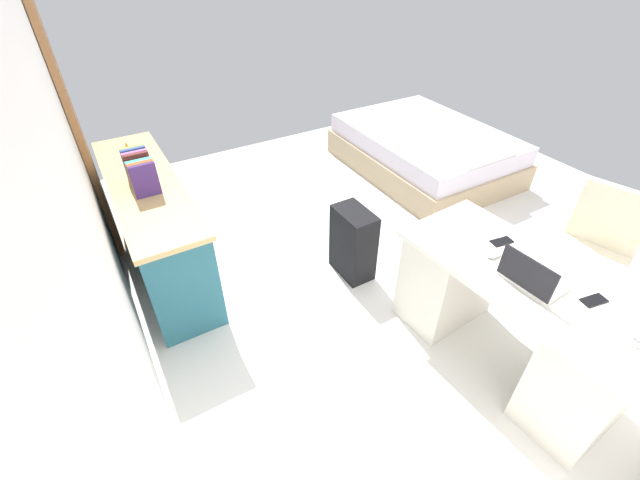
{
  "coord_description": "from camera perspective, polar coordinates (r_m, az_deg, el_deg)",
  "views": [
    {
      "loc": [
        -2.05,
        2.06,
        2.31
      ],
      "look_at": [
        -0.14,
        0.94,
        0.6
      ],
      "focal_mm": 23.37,
      "sensor_mm": 36.0,
      "label": 1
    }
  ],
  "objects": [
    {
      "name": "ground_plane",
      "position": [
        3.71,
        11.51,
        -1.66
      ],
      "size": [
        5.43,
        5.43,
        0.0
      ],
      "primitive_type": "plane",
      "color": "silver"
    },
    {
      "name": "cell_phone_by_mouse",
      "position": [
        2.79,
        23.63,
        -0.19
      ],
      "size": [
        0.09,
        0.14,
        0.01
      ],
      "primitive_type": "cube",
      "rotation": [
        0.0,
        0.0,
        -0.16
      ],
      "color": "black",
      "rests_on": "desk"
    },
    {
      "name": "computer_mouse",
      "position": [
        2.65,
        22.67,
        -1.79
      ],
      "size": [
        0.07,
        0.1,
        0.03
      ],
      "primitive_type": "ellipsoid",
      "rotation": [
        0.0,
        0.0,
        0.06
      ],
      "color": "white",
      "rests_on": "desk"
    },
    {
      "name": "laptop",
      "position": [
        2.51,
        26.88,
        -4.6
      ],
      "size": [
        0.32,
        0.24,
        0.21
      ],
      "color": "silver",
      "rests_on": "desk"
    },
    {
      "name": "cell_phone_near_laptop",
      "position": [
        2.6,
        33.39,
        -6.92
      ],
      "size": [
        0.09,
        0.15,
        0.01
      ],
      "primitive_type": "cube",
      "rotation": [
        0.0,
        0.0,
        -0.19
      ],
      "color": "black",
      "rests_on": "desk"
    },
    {
      "name": "office_chair",
      "position": [
        3.45,
        32.67,
        -2.4
      ],
      "size": [
        0.57,
        0.57,
        0.94
      ],
      "color": "black",
      "rests_on": "ground_plane"
    },
    {
      "name": "credenza",
      "position": [
        3.51,
        -21.53,
        1.83
      ],
      "size": [
        1.8,
        0.48,
        0.8
      ],
      "color": "#235B6B",
      "rests_on": "ground_plane"
    },
    {
      "name": "suitcase_black",
      "position": [
        3.28,
        4.55,
        -0.41
      ],
      "size": [
        0.36,
        0.22,
        0.58
      ],
      "primitive_type": "cube",
      "rotation": [
        0.0,
        0.0,
        0.01
      ],
      "color": "black",
      "rests_on": "ground_plane"
    },
    {
      "name": "book_row",
      "position": [
        3.2,
        -23.35,
        8.61
      ],
      "size": [
        0.35,
        0.17,
        0.24
      ],
      "color": "#41286D",
      "rests_on": "credenza"
    },
    {
      "name": "bed",
      "position": [
        4.95,
        14.18,
        11.84
      ],
      "size": [
        1.91,
        1.41,
        0.58
      ],
      "color": "tan",
      "rests_on": "ground_plane"
    },
    {
      "name": "wall_back",
      "position": [
        2.28,
        -31.12,
        6.74
      ],
      "size": [
        4.4,
        0.1,
        2.67
      ],
      "primitive_type": "cube",
      "color": "white",
      "rests_on": "ground_plane"
    },
    {
      "name": "figurine_small",
      "position": [
        3.75,
        -24.86,
        11.31
      ],
      "size": [
        0.08,
        0.08,
        0.11
      ],
      "primitive_type": "cone",
      "color": "gold",
      "rests_on": "credenza"
    },
    {
      "name": "door_wooden",
      "position": [
        3.92,
        -30.47,
        13.43
      ],
      "size": [
        0.88,
        0.05,
        2.04
      ],
      "primitive_type": "cube",
      "color": "#936038",
      "rests_on": "ground_plane"
    },
    {
      "name": "desk",
      "position": [
        2.83,
        24.67,
        -9.53
      ],
      "size": [
        1.48,
        0.75,
        0.74
      ],
      "color": "silver",
      "rests_on": "ground_plane"
    }
  ]
}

